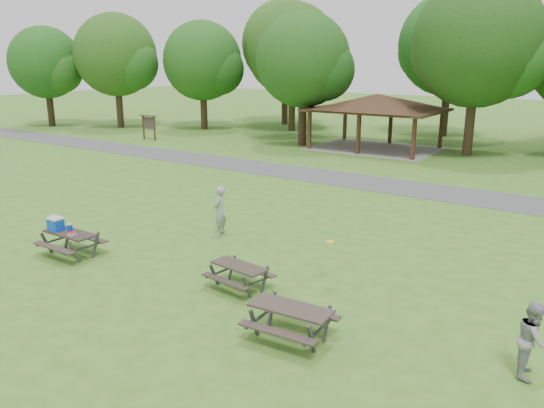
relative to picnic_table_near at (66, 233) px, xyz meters
The scene contains 18 objects.
ground 3.78m from the picnic_table_near, 12.87° to the left, with size 160.00×160.00×0.00m, color #3E7020.
asphalt_path 15.28m from the picnic_table_near, 76.28° to the left, with size 120.00×3.20×0.02m, color #48484B.
pavilion 24.94m from the picnic_table_near, 90.88° to the left, with size 8.60×7.01×3.76m.
notice_board 24.96m from the picnic_table_near, 131.03° to the left, with size 1.60×0.30×1.88m.
tree_row_a 33.79m from the picnic_table_near, 136.75° to the left, with size 7.56×7.20×9.97m.
tree_row_b 31.91m from the picnic_table_near, 123.28° to the left, with size 7.14×6.80×9.28m.
tree_row_c 32.10m from the picnic_table_near, 109.01° to the left, with size 8.19×7.80×10.67m.
tree_row_d 24.47m from the picnic_table_near, 102.78° to the left, with size 6.93×6.60×9.27m.
tree_row_e 27.16m from the picnic_table_near, 77.53° to the left, with size 8.40×8.00×11.02m.
tree_deep_a 36.47m from the picnic_table_near, 111.71° to the left, with size 8.40×8.00×11.38m.
tree_deep_b 34.45m from the picnic_table_near, 87.09° to the left, with size 8.40×8.00×11.13m.
tree_flank_left 36.54m from the picnic_table_near, 146.77° to the left, with size 6.72×6.40×8.93m.
picnic_table_near is the anchor object (origin of this frame).
picnic_table_middle 6.21m from the picnic_table_near, ahead, with size 1.74×1.46×0.70m.
picnic_table_far 8.72m from the picnic_table_near, ahead, with size 1.94×1.60×0.80m.
frisbee_in_flight 8.45m from the picnic_table_near, 18.65° to the left, with size 0.27×0.27×0.02m.
frisbee_thrower 5.11m from the picnic_table_near, 57.81° to the left, with size 0.64×0.42×1.75m, color #969699.
frisbee_catcher 13.40m from the picnic_table_near, ahead, with size 0.75×0.59×1.55m, color gray.
Camera 1 is at (10.75, -10.27, 6.05)m, focal length 35.00 mm.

